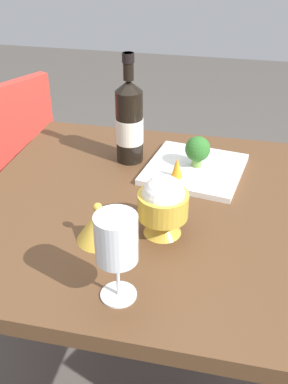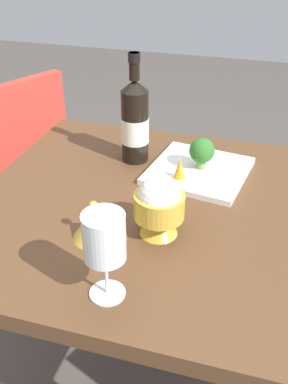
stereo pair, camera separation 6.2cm
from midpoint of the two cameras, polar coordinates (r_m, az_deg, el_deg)
dining_table at (r=1.15m, az=1.55°, el=-5.19°), size 0.84×0.84×0.73m
chair_near_window at (r=1.77m, az=-15.53°, el=3.82°), size 0.54×0.54×0.85m
wine_bottle at (r=1.24m, az=0.28°, el=9.01°), size 0.08×0.08×0.30m
wine_glass at (r=0.77m, az=-2.80°, el=-6.09°), size 0.08×0.08×0.18m
rice_bowl at (r=0.96m, az=3.81°, el=-1.72°), size 0.11×0.11×0.14m
rice_bowl_lid at (r=0.97m, az=-4.49°, el=-3.98°), size 0.10×0.10×0.09m
serving_plate at (r=1.23m, az=8.42°, el=2.66°), size 0.29×0.29×0.02m
broccoli_floret at (r=1.20m, az=8.86°, el=5.12°), size 0.07×0.07×0.09m
carrot_garnish_left at (r=1.16m, az=6.09°, el=2.97°), size 0.03×0.03×0.06m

